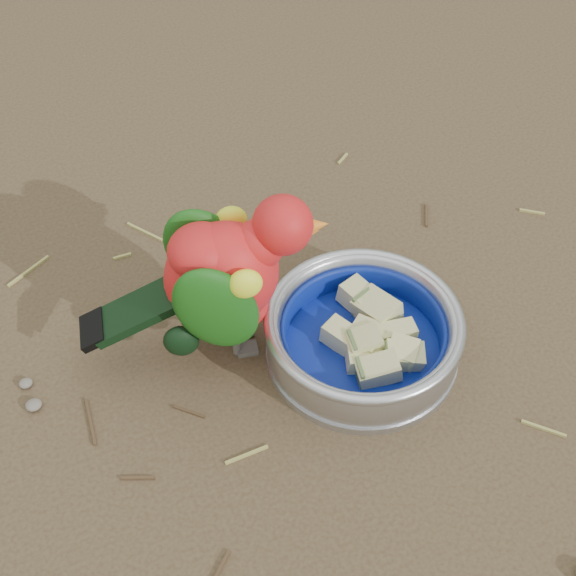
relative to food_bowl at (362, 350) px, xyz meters
name	(u,v)px	position (x,y,z in m)	size (l,w,h in m)	color
ground	(358,429)	(-0.05, -0.08, -0.01)	(60.00, 60.00, 0.00)	#4F3D29
food_bowl	(362,350)	(0.00, 0.00, 0.00)	(0.21, 0.21, 0.02)	#B2B2BA
bowl_wall	(363,333)	(0.00, 0.00, 0.03)	(0.21, 0.21, 0.04)	#B2B2BA
fruit_wedges	(363,337)	(0.00, 0.00, 0.02)	(0.13, 0.13, 0.03)	#CCC985
lory_parrot	(227,285)	(-0.12, 0.08, 0.09)	(0.11, 0.24, 0.19)	red
ground_debris	(311,381)	(-0.07, -0.01, -0.01)	(0.90, 0.80, 0.01)	#A39A50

